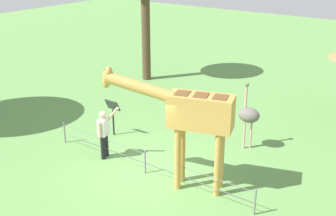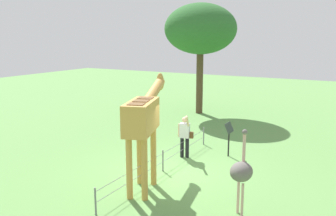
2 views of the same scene
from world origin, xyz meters
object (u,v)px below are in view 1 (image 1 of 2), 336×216
ostrich (249,115)px  info_sign (113,110)px  giraffe (190,114)px  visitor (104,131)px

ostrich → info_sign: 4.65m
ostrich → info_sign: (4.27, 1.82, -0.23)m
info_sign → giraffe: bearing=162.4°
giraffe → visitor: (3.06, 0.14, -1.26)m
giraffe → info_sign: size_ratio=2.76×
giraffe → visitor: giraffe is taller
visitor → ostrich: bearing=-136.0°
giraffe → ostrich: (-0.29, -3.09, -0.98)m
ostrich → giraffe: bearing=84.7°
visitor → info_sign: 1.69m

